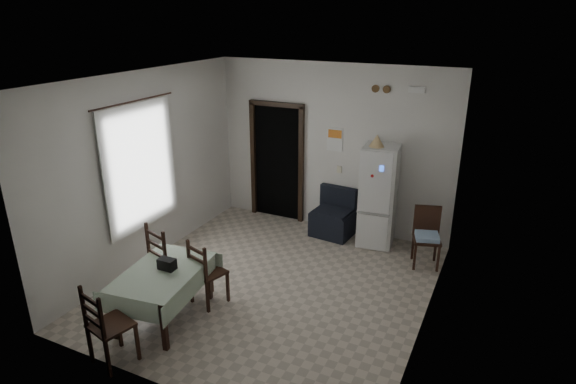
% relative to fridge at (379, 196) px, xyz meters
% --- Properties ---
extents(ground, '(4.50, 4.50, 0.00)m').
position_rel_fridge_xyz_m(ground, '(-0.95, -1.93, -0.85)').
color(ground, '#A99B8A').
rests_on(ground, ground).
extents(ceiling, '(4.20, 4.50, 0.02)m').
position_rel_fridge_xyz_m(ceiling, '(-0.95, -1.93, 2.05)').
color(ceiling, white).
rests_on(ceiling, ground).
extents(wall_back, '(4.20, 0.02, 2.90)m').
position_rel_fridge_xyz_m(wall_back, '(-0.95, 0.32, 0.60)').
color(wall_back, silver).
rests_on(wall_back, ground).
extents(wall_front, '(4.20, 0.02, 2.90)m').
position_rel_fridge_xyz_m(wall_front, '(-0.95, -4.18, 0.60)').
color(wall_front, silver).
rests_on(wall_front, ground).
extents(wall_left, '(0.02, 4.50, 2.90)m').
position_rel_fridge_xyz_m(wall_left, '(-3.05, -1.93, 0.60)').
color(wall_left, silver).
rests_on(wall_left, ground).
extents(wall_right, '(0.02, 4.50, 2.90)m').
position_rel_fridge_xyz_m(wall_right, '(1.15, -1.93, 0.60)').
color(wall_right, silver).
rests_on(wall_right, ground).
extents(doorway, '(1.06, 0.52, 2.22)m').
position_rel_fridge_xyz_m(doorway, '(-2.00, 0.52, 0.21)').
color(doorway, black).
rests_on(doorway, ground).
extents(window_recess, '(0.10, 1.20, 1.60)m').
position_rel_fridge_xyz_m(window_recess, '(-3.10, -2.13, 0.70)').
color(window_recess, silver).
rests_on(window_recess, ground).
extents(curtain, '(0.02, 1.45, 1.85)m').
position_rel_fridge_xyz_m(curtain, '(-2.99, -2.13, 0.70)').
color(curtain, silver).
rests_on(curtain, ground).
extents(curtain_rod, '(0.02, 1.60, 0.02)m').
position_rel_fridge_xyz_m(curtain_rod, '(-2.98, -2.13, 1.65)').
color(curtain_rod, black).
rests_on(curtain_rod, ground).
extents(calendar, '(0.28, 0.02, 0.40)m').
position_rel_fridge_xyz_m(calendar, '(-0.90, 0.31, 0.77)').
color(calendar, white).
rests_on(calendar, ground).
extents(calendar_image, '(0.24, 0.01, 0.14)m').
position_rel_fridge_xyz_m(calendar_image, '(-0.90, 0.30, 0.87)').
color(calendar_image, orange).
rests_on(calendar_image, ground).
extents(light_switch, '(0.08, 0.02, 0.12)m').
position_rel_fridge_xyz_m(light_switch, '(-0.80, 0.31, 0.25)').
color(light_switch, beige).
rests_on(light_switch, ground).
extents(vent_left, '(0.12, 0.03, 0.12)m').
position_rel_fridge_xyz_m(vent_left, '(-0.25, 0.30, 1.67)').
color(vent_left, brown).
rests_on(vent_left, ground).
extents(vent_right, '(0.12, 0.03, 0.12)m').
position_rel_fridge_xyz_m(vent_right, '(-0.07, 0.30, 1.67)').
color(vent_right, brown).
rests_on(vent_right, ground).
extents(emergency_light, '(0.25, 0.07, 0.09)m').
position_rel_fridge_xyz_m(emergency_light, '(0.40, 0.28, 1.70)').
color(emergency_light, white).
rests_on(emergency_light, ground).
extents(fridge, '(0.60, 0.60, 1.69)m').
position_rel_fridge_xyz_m(fridge, '(0.00, 0.00, 0.00)').
color(fridge, silver).
rests_on(fridge, ground).
extents(tan_cone, '(0.26, 0.26, 0.19)m').
position_rel_fridge_xyz_m(tan_cone, '(-0.07, -0.09, 0.94)').
color(tan_cone, tan).
rests_on(tan_cone, fridge).
extents(navy_seat, '(0.73, 0.71, 0.81)m').
position_rel_fridge_xyz_m(navy_seat, '(-0.77, 0.00, -0.44)').
color(navy_seat, black).
rests_on(navy_seat, ground).
extents(corner_chair, '(0.49, 0.49, 0.92)m').
position_rel_fridge_xyz_m(corner_chair, '(0.89, -0.41, -0.39)').
color(corner_chair, black).
rests_on(corner_chair, ground).
extents(dining_table, '(1.02, 1.40, 0.67)m').
position_rel_fridge_xyz_m(dining_table, '(-1.83, -3.20, -0.51)').
color(dining_table, '#98AB92').
rests_on(dining_table, ground).
extents(black_bag, '(0.22, 0.13, 0.14)m').
position_rel_fridge_xyz_m(black_bag, '(-1.79, -3.14, -0.11)').
color(black_bag, black).
rests_on(black_bag, dining_table).
extents(dining_chair_far_left, '(0.58, 0.58, 1.08)m').
position_rel_fridge_xyz_m(dining_chair_far_left, '(-2.09, -2.72, -0.31)').
color(dining_chair_far_left, black).
rests_on(dining_chair_far_left, ground).
extents(dining_chair_far_right, '(0.49, 0.49, 0.93)m').
position_rel_fridge_xyz_m(dining_chair_far_right, '(-1.52, -2.67, -0.38)').
color(dining_chair_far_right, black).
rests_on(dining_chair_far_right, ground).
extents(dining_chair_near_head, '(0.51, 0.51, 0.98)m').
position_rel_fridge_xyz_m(dining_chair_near_head, '(-1.80, -4.10, -0.36)').
color(dining_chair_near_head, black).
rests_on(dining_chair_near_head, ground).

